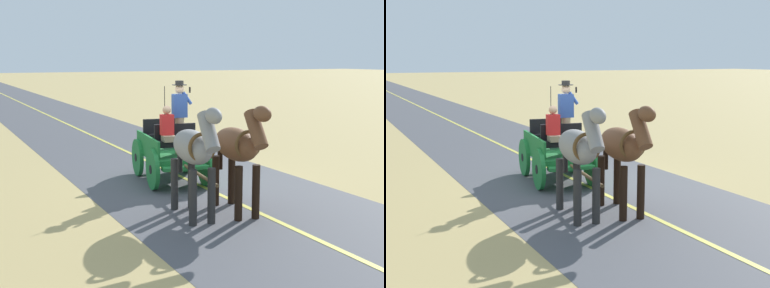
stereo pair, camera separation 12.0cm
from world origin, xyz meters
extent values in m
plane|color=tan|center=(0.00, 0.00, 0.00)|extent=(200.00, 200.00, 0.00)
cube|color=#4C4C51|center=(0.00, 0.00, 0.00)|extent=(5.34, 160.00, 0.01)
cube|color=#DBCC4C|center=(0.00, 0.00, 0.01)|extent=(0.12, 160.00, 0.00)
cube|color=#1E7233|center=(0.39, -0.44, 0.66)|extent=(1.50, 2.35, 0.12)
cube|color=#1E7233|center=(-0.17, -0.36, 0.94)|extent=(0.36, 2.08, 0.44)
cube|color=#1E7233|center=(0.96, -0.53, 0.94)|extent=(0.36, 2.08, 0.44)
cube|color=#1E7233|center=(0.57, 0.76, 0.56)|extent=(1.10, 0.39, 0.08)
cube|color=#1E7233|center=(0.22, -1.63, 0.48)|extent=(0.74, 0.30, 0.06)
cube|color=black|center=(0.48, 0.15, 1.04)|extent=(1.06, 0.50, 0.14)
cube|color=black|center=(0.45, -0.02, 1.26)|extent=(1.02, 0.23, 0.44)
cube|color=black|center=(0.32, -0.93, 1.04)|extent=(1.06, 0.50, 0.14)
cube|color=black|center=(0.30, -1.11, 1.26)|extent=(1.02, 0.23, 0.44)
cylinder|color=#1E7233|center=(-0.14, 0.41, 0.48)|extent=(0.24, 0.96, 0.96)
cylinder|color=black|center=(-0.14, 0.41, 0.48)|extent=(0.15, 0.23, 0.21)
cylinder|color=#1E7233|center=(1.15, 0.22, 0.48)|extent=(0.24, 0.96, 0.96)
cylinder|color=black|center=(1.15, 0.22, 0.48)|extent=(0.15, 0.23, 0.21)
cylinder|color=#1E7233|center=(-0.36, -1.11, 0.48)|extent=(0.24, 0.96, 0.96)
cylinder|color=black|center=(-0.36, -1.11, 0.48)|extent=(0.15, 0.23, 0.21)
cylinder|color=#1E7233|center=(0.93, -1.30, 0.48)|extent=(0.24, 0.96, 0.96)
cylinder|color=black|center=(0.93, -1.30, 0.48)|extent=(0.15, 0.23, 0.21)
cylinder|color=brown|center=(0.71, 1.73, 0.61)|extent=(0.36, 1.99, 0.07)
cylinder|color=black|center=(0.78, 0.11, 1.74)|extent=(0.02, 0.02, 1.30)
cylinder|color=#998466|center=(0.29, -0.10, 1.17)|extent=(0.22, 0.22, 0.90)
cube|color=#2D4C99|center=(0.29, -0.10, 1.90)|extent=(0.37, 0.27, 0.56)
sphere|color=beige|center=(0.29, -0.10, 2.30)|extent=(0.22, 0.22, 0.22)
cylinder|color=black|center=(0.29, -0.10, 2.40)|extent=(0.36, 0.36, 0.01)
cylinder|color=black|center=(0.29, -0.10, 2.45)|extent=(0.20, 0.20, 0.10)
cylinder|color=#2D4C99|center=(0.12, -0.03, 2.08)|extent=(0.27, 0.12, 0.32)
cube|color=black|center=(0.06, 0.00, 2.28)|extent=(0.03, 0.07, 0.14)
cube|color=#998466|center=(0.74, 0.24, 1.18)|extent=(0.32, 0.36, 0.14)
cube|color=red|center=(0.73, 0.12, 1.49)|extent=(0.33, 0.24, 0.48)
sphere|color=tan|center=(0.73, 0.12, 1.84)|extent=(0.20, 0.20, 0.20)
ellipsoid|color=brown|center=(0.38, 2.59, 1.37)|extent=(0.74, 1.61, 0.64)
cylinder|color=black|center=(0.26, 3.15, 0.53)|extent=(0.15, 0.15, 1.05)
cylinder|color=black|center=(0.62, 3.11, 0.53)|extent=(0.15, 0.15, 1.05)
cylinder|color=black|center=(0.14, 2.07, 0.53)|extent=(0.15, 0.15, 1.05)
cylinder|color=black|center=(0.50, 2.03, 0.53)|extent=(0.15, 0.15, 1.05)
cylinder|color=brown|center=(0.48, 3.43, 1.77)|extent=(0.33, 0.67, 0.73)
ellipsoid|color=brown|center=(0.50, 3.64, 2.07)|extent=(0.28, 0.56, 0.28)
cube|color=black|center=(0.48, 3.41, 1.81)|extent=(0.12, 0.51, 0.56)
cylinder|color=black|center=(0.29, 1.85, 1.07)|extent=(0.11, 0.11, 0.70)
torus|color=brown|center=(0.44, 3.13, 1.45)|extent=(0.55, 0.13, 0.55)
ellipsoid|color=gray|center=(1.27, 2.46, 1.37)|extent=(0.76, 1.62, 0.64)
cylinder|color=#272726|center=(1.16, 3.02, 0.53)|extent=(0.15, 0.15, 1.05)
cylinder|color=#272726|center=(1.52, 2.98, 0.53)|extent=(0.15, 0.15, 1.05)
cylinder|color=#272726|center=(1.02, 1.94, 0.53)|extent=(0.15, 0.15, 1.05)
cylinder|color=#272726|center=(1.38, 1.89, 0.53)|extent=(0.15, 0.15, 1.05)
cylinder|color=gray|center=(1.38, 3.30, 1.77)|extent=(0.34, 0.68, 0.73)
ellipsoid|color=gray|center=(1.41, 3.51, 2.07)|extent=(0.29, 0.56, 0.28)
cube|color=#272726|center=(1.37, 3.28, 1.81)|extent=(0.12, 0.51, 0.56)
cylinder|color=#272726|center=(1.17, 1.72, 1.07)|extent=(0.11, 0.11, 0.70)
torus|color=brown|center=(1.34, 3.00, 1.45)|extent=(0.55, 0.14, 0.55)
camera|label=1|loc=(5.67, 11.00, 3.04)|focal=48.06mm
camera|label=2|loc=(5.57, 11.06, 3.04)|focal=48.06mm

